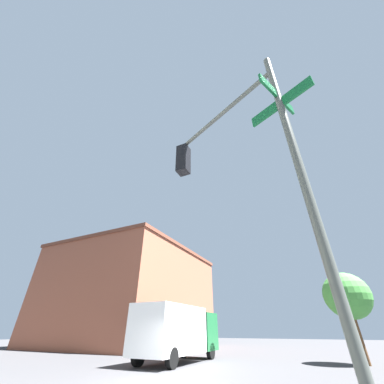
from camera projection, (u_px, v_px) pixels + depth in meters
ground_plane at (160, 382)px, 9.09m from camera, size 120.00×120.00×0.00m
traffic_signal_near at (231, 162)px, 4.26m from camera, size 1.68×3.13×6.31m
building_brick at (132, 297)px, 31.64m from camera, size 19.29×16.98×11.59m
delivery_truck at (179, 330)px, 15.48m from camera, size 8.08×2.61×3.19m
street_tree at (347, 296)px, 15.23m from camera, size 2.89×2.89×5.23m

